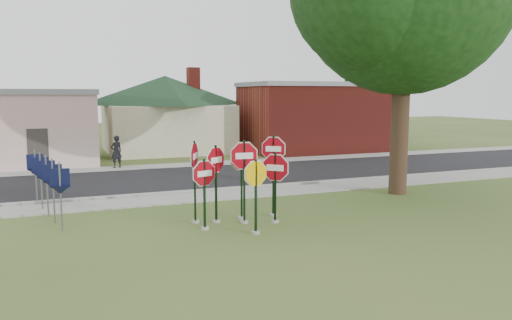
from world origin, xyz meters
name	(u,v)px	position (x,y,z in m)	size (l,w,h in m)	color
ground	(255,235)	(0.00, 0.00, 0.00)	(120.00, 120.00, 0.00)	#38551F
sidewalk_near	(202,197)	(0.00, 5.50, 0.03)	(60.00, 1.60, 0.06)	gray
road	(176,179)	(0.00, 10.00, 0.02)	(60.00, 7.00, 0.04)	black
sidewalk_far	(159,166)	(0.00, 14.30, 0.03)	(60.00, 1.60, 0.06)	gray
curb	(195,191)	(0.00, 6.50, 0.07)	(60.00, 0.20, 0.14)	gray
stop_sign_center	(244,169)	(0.20, 1.37, 1.69)	(1.17, 0.24, 2.67)	gray
stop_sign_yellow	(256,187)	(0.10, 0.15, 1.34)	(1.01, 0.24, 2.24)	gray
stop_sign_left	(204,185)	(-1.12, 1.11, 1.31)	(1.01, 0.32, 2.19)	gray
stop_sign_right	(275,178)	(1.11, 1.09, 1.40)	(0.87, 0.80, 2.29)	gray
stop_sign_back_right	(242,173)	(0.31, 1.90, 1.48)	(0.92, 0.44, 2.42)	gray
stop_sign_back_left	(216,172)	(-0.57, 1.77, 1.56)	(0.94, 0.66, 2.51)	gray
stop_sign_far_right	(273,163)	(1.39, 1.88, 1.72)	(0.90, 0.64, 2.74)	gray
stop_sign_far_left	(195,169)	(-1.19, 1.95, 1.67)	(0.55, 1.03, 2.65)	gray
route_sign_row	(47,179)	(-5.40, 4.50, 1.22)	(1.43, 4.63, 2.00)	#59595E
building_house	(165,98)	(2.00, 22.00, 3.65)	(11.60, 11.60, 6.20)	beige
building_brick	(317,116)	(12.00, 18.50, 2.40)	(10.20, 6.20, 4.75)	maroon
bg_tree_right	(375,76)	(22.00, 26.00, 5.58)	(5.60, 5.60, 8.40)	#301F15
pedestrian	(116,152)	(-2.19, 14.47, 0.91)	(0.62, 0.41, 1.71)	black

